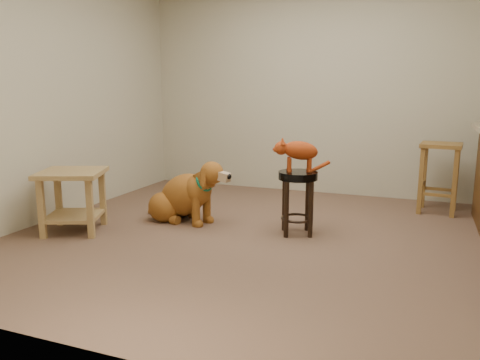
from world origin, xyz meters
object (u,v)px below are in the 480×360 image
at_px(padded_stool, 298,190).
at_px(wood_stool, 439,177).
at_px(tabby_kitten, 297,151).
at_px(golden_retriever, 185,196).
at_px(side_table, 73,192).

xyz_separation_m(padded_stool, wood_stool, (1.18, 1.26, -0.02)).
distance_m(wood_stool, tabby_kitten, 1.77).
bearing_deg(tabby_kitten, wood_stool, 25.94).
height_order(wood_stool, tabby_kitten, tabby_kitten).
bearing_deg(wood_stool, tabby_kitten, -133.33).
bearing_deg(golden_retriever, tabby_kitten, 11.88).
bearing_deg(wood_stool, side_table, -148.09).
bearing_deg(golden_retriever, wood_stool, 40.91).
distance_m(side_table, tabby_kitten, 2.03).
xyz_separation_m(padded_stool, side_table, (-1.90, -0.66, -0.03)).
relative_size(padded_stool, golden_retriever, 0.55).
distance_m(wood_stool, golden_retriever, 2.62).
bearing_deg(wood_stool, golden_retriever, -151.44).
distance_m(padded_stool, side_table, 2.01).
bearing_deg(side_table, padded_stool, 19.10).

